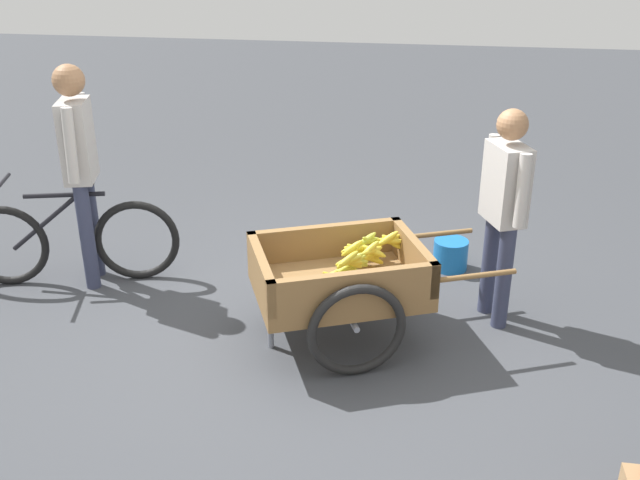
{
  "coord_description": "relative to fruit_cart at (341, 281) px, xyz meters",
  "views": [
    {
      "loc": [
        -0.74,
        4.28,
        2.73
      ],
      "look_at": [
        -0.08,
        -0.02,
        0.75
      ],
      "focal_mm": 41.53,
      "sensor_mm": 36.0,
      "label": 1
    }
  ],
  "objects": [
    {
      "name": "vendor_person",
      "position": [
        -1.05,
        -0.43,
        0.48
      ],
      "size": [
        0.31,
        0.52,
        1.54
      ],
      "color": "#333851",
      "rests_on": "ground"
    },
    {
      "name": "bicycle",
      "position": [
        2.18,
        -0.52,
        -0.09
      ],
      "size": [
        1.62,
        0.57,
        0.85
      ],
      "color": "black",
      "rests_on": "ground"
    },
    {
      "name": "cyclist_person",
      "position": [
        2.03,
        -0.56,
        0.6
      ],
      "size": [
        0.28,
        0.55,
        1.71
      ],
      "color": "#333851",
      "rests_on": "ground"
    },
    {
      "name": "fruit_cart",
      "position": [
        0.0,
        0.0,
        0.0
      ],
      "size": [
        1.81,
        1.33,
        0.71
      ],
      "color": "olive",
      "rests_on": "ground"
    },
    {
      "name": "plastic_bucket",
      "position": [
        -0.76,
        -1.2,
        -0.31
      ],
      "size": [
        0.28,
        0.28,
        0.25
      ],
      "primitive_type": "cylinder",
      "color": "#1966B2",
      "rests_on": "ground"
    },
    {
      "name": "ground_plane",
      "position": [
        0.21,
        0.06,
        -0.44
      ],
      "size": [
        24.0,
        24.0,
        0.0
      ],
      "primitive_type": "plane",
      "color": "#3D3F44"
    }
  ]
}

